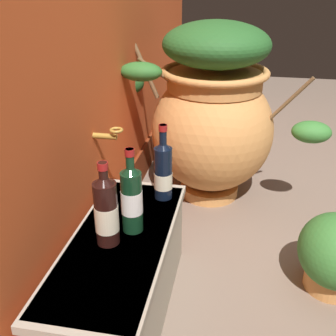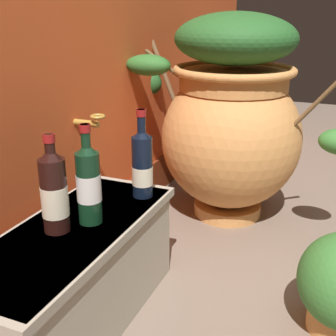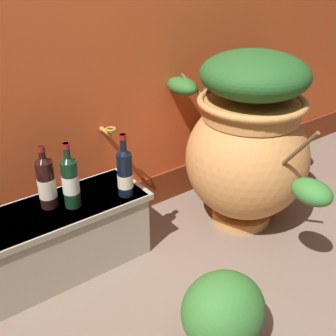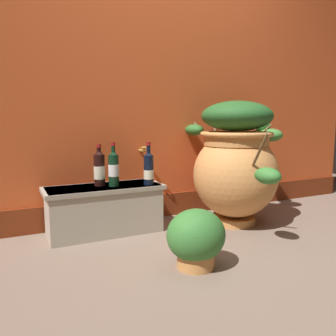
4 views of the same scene
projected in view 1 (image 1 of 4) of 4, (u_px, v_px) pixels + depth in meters
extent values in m
cube|color=maroon|center=(112.00, 217.00, 2.00)|extent=(4.40, 0.02, 0.20)
cylinder|color=#B28433|center=(105.00, 136.00, 1.66)|extent=(0.02, 0.10, 0.02)
torus|color=#B28433|center=(116.00, 130.00, 1.64)|extent=(0.06, 0.06, 0.01)
cylinder|color=#D68E4C|center=(209.00, 188.00, 2.39)|extent=(0.33, 0.33, 0.06)
ellipsoid|color=#D68E4C|center=(212.00, 131.00, 2.23)|extent=(0.66, 0.66, 0.67)
cylinder|color=#D68E4C|center=(215.00, 80.00, 2.11)|extent=(0.50, 0.50, 0.09)
torus|color=#D68E4C|center=(215.00, 72.00, 2.09)|extent=(0.56, 0.56, 0.04)
cylinder|color=brown|center=(146.00, 72.00, 2.23)|extent=(0.05, 0.15, 0.30)
ellipsoid|color=#235623|center=(126.00, 82.00, 2.30)|extent=(0.13, 0.21, 0.15)
cylinder|color=brown|center=(191.00, 49.00, 2.41)|extent=(0.22, 0.14, 0.21)
ellipsoid|color=#387A33|center=(184.00, 44.00, 2.51)|extent=(0.16, 0.12, 0.13)
cylinder|color=brown|center=(205.00, 56.00, 2.41)|extent=(0.24, 0.09, 0.13)
ellipsoid|color=#428438|center=(202.00, 58.00, 2.52)|extent=(0.21, 0.20, 0.11)
cylinder|color=brown|center=(289.00, 101.00, 1.99)|extent=(0.06, 0.20, 0.26)
ellipsoid|color=#387A33|center=(311.00, 132.00, 2.00)|extent=(0.14, 0.19, 0.11)
cylinder|color=brown|center=(154.00, 69.00, 2.00)|extent=(0.07, 0.15, 0.13)
ellipsoid|color=#2D6628|center=(141.00, 72.00, 1.98)|extent=(0.13, 0.21, 0.09)
ellipsoid|color=#235623|center=(216.00, 44.00, 2.03)|extent=(0.55, 0.55, 0.23)
cube|color=#B2A893|center=(122.00, 278.00, 1.49)|extent=(0.80, 0.32, 0.35)
cube|color=#A09785|center=(120.00, 242.00, 1.42)|extent=(0.85, 0.34, 0.03)
cylinder|color=black|center=(132.00, 202.00, 1.42)|extent=(0.07, 0.07, 0.23)
cone|color=black|center=(130.00, 170.00, 1.36)|extent=(0.07, 0.07, 0.04)
cylinder|color=black|center=(130.00, 161.00, 1.35)|extent=(0.03, 0.03, 0.09)
cylinder|color=maroon|center=(130.00, 152.00, 1.33)|extent=(0.03, 0.03, 0.02)
cylinder|color=silver|center=(132.00, 202.00, 1.42)|extent=(0.08, 0.08, 0.09)
cylinder|color=black|center=(106.00, 214.00, 1.35)|extent=(0.08, 0.08, 0.23)
cone|color=black|center=(104.00, 180.00, 1.29)|extent=(0.08, 0.08, 0.04)
cylinder|color=black|center=(103.00, 173.00, 1.28)|extent=(0.03, 0.03, 0.07)
cylinder|color=maroon|center=(103.00, 166.00, 1.27)|extent=(0.03, 0.03, 0.02)
cylinder|color=beige|center=(107.00, 218.00, 1.36)|extent=(0.08, 0.08, 0.09)
cylinder|color=black|center=(163.00, 173.00, 1.63)|extent=(0.07, 0.07, 0.22)
cone|color=black|center=(163.00, 145.00, 1.57)|extent=(0.07, 0.07, 0.04)
cylinder|color=black|center=(163.00, 137.00, 1.56)|extent=(0.03, 0.03, 0.10)
cylinder|color=maroon|center=(163.00, 128.00, 1.54)|extent=(0.03, 0.03, 0.02)
cylinder|color=beige|center=(163.00, 180.00, 1.64)|extent=(0.07, 0.07, 0.07)
cylinder|color=#D68E4C|center=(331.00, 275.00, 1.67)|extent=(0.21, 0.21, 0.12)
torus|color=#C58346|center=(333.00, 265.00, 1.65)|extent=(0.24, 0.24, 0.02)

